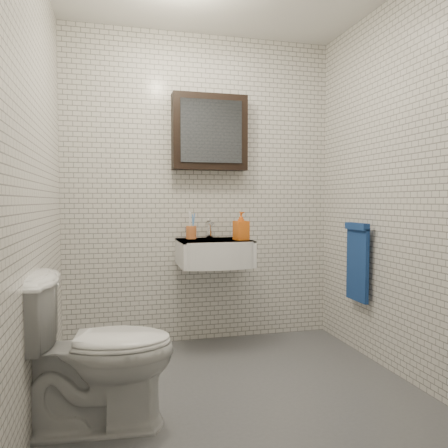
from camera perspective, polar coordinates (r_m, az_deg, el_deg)
name	(u,v)px	position (r m, az deg, el deg)	size (l,w,h in m)	color
ground	(234,388)	(2.86, 1.38, -20.63)	(2.20, 2.00, 0.01)	#4F5257
room_shell	(235,148)	(2.64, 1.42, 9.89)	(2.22, 2.02, 2.51)	silver
washbasin	(215,252)	(3.36, -1.16, -3.72)	(0.55, 0.50, 0.20)	white
faucet	(210,230)	(3.54, -1.88, -0.76)	(0.06, 0.20, 0.15)	silver
mirror_cabinet	(210,133)	(3.57, -1.89, 11.86)	(0.60, 0.15, 0.60)	black
towel_rail	(357,259)	(3.39, 17.04, -4.34)	(0.09, 0.30, 0.58)	silver
toothbrush_cup	(191,232)	(3.48, -4.30, -1.02)	(0.11, 0.11, 0.23)	#D16B34
soap_bottle	(241,226)	(3.36, 2.25, -0.26)	(0.10, 0.10, 0.22)	orange
toilet	(96,350)	(2.38, -16.36, -15.55)	(0.44, 0.78, 0.79)	white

